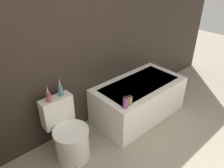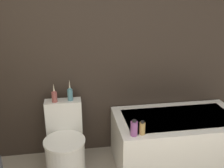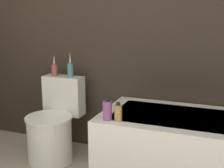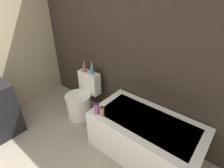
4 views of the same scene
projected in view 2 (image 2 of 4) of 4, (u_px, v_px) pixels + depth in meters
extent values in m
cube|color=#332821|center=(94.00, 46.00, 2.89)|extent=(6.40, 0.06, 2.60)
cube|color=white|center=(177.00, 139.00, 2.97)|extent=(1.40, 0.76, 0.56)
cube|color=#B7BCC6|center=(179.00, 118.00, 2.88)|extent=(1.20, 0.56, 0.01)
cylinder|color=white|center=(66.00, 159.00, 2.76)|extent=(0.41, 0.41, 0.41)
cylinder|color=white|center=(64.00, 141.00, 2.68)|extent=(0.43, 0.43, 0.02)
cube|color=white|center=(64.00, 116.00, 2.90)|extent=(0.39, 0.16, 0.38)
cylinder|color=#994C47|center=(54.00, 97.00, 2.79)|extent=(0.06, 0.06, 0.11)
sphere|color=#994C47|center=(54.00, 92.00, 2.77)|extent=(0.04, 0.04, 0.04)
cone|color=beige|center=(54.00, 88.00, 2.75)|extent=(0.02, 0.02, 0.10)
cylinder|color=teal|center=(70.00, 95.00, 2.82)|extent=(0.06, 0.06, 0.13)
sphere|color=teal|center=(70.00, 89.00, 2.80)|extent=(0.04, 0.04, 0.04)
cone|color=beige|center=(69.00, 84.00, 2.78)|extent=(0.02, 0.02, 0.11)
cylinder|color=#8C4C8C|center=(134.00, 129.00, 2.49)|extent=(0.07, 0.07, 0.15)
cylinder|color=black|center=(134.00, 121.00, 2.46)|extent=(0.04, 0.04, 0.02)
cylinder|color=tan|center=(142.00, 129.00, 2.52)|extent=(0.06, 0.06, 0.12)
cylinder|color=black|center=(143.00, 122.00, 2.49)|extent=(0.03, 0.03, 0.02)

